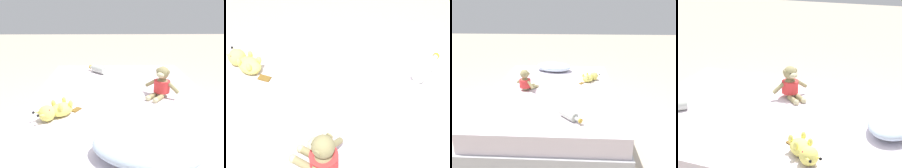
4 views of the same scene
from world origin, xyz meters
TOP-DOWN VIEW (x-y plane):
  - bed at (0.00, 0.00)m, footprint 1.38×2.01m
  - pillow at (-0.07, 0.74)m, footprint 0.55×0.41m
  - plush_monkey at (-0.30, -0.03)m, footprint 0.26×0.25m
  - plush_yellow_creature at (0.43, 0.32)m, footprint 0.27×0.27m

SIDE VIEW (x-z plane):
  - bed at x=0.00m, z-range 0.00..0.45m
  - plush_yellow_creature at x=0.43m, z-range 0.45..0.55m
  - pillow at x=-0.07m, z-range 0.45..0.57m
  - plush_monkey at x=-0.30m, z-range 0.43..0.67m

